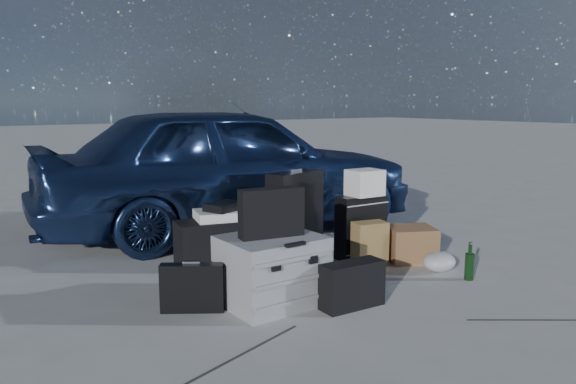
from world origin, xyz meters
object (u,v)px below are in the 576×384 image
(briefcase, at_px, (192,288))
(suitcase_left, at_px, (295,213))
(suitcase_right, at_px, (361,227))
(car, at_px, (229,167))
(pelican_case, at_px, (272,270))
(cardboard_box, at_px, (411,244))
(duffel_bag, at_px, (221,242))
(green_bottle, at_px, (470,262))

(briefcase, distance_m, suitcase_left, 1.52)
(briefcase, relative_size, suitcase_right, 0.74)
(car, height_order, briefcase, car)
(pelican_case, height_order, suitcase_right, suitcase_right)
(pelican_case, bearing_deg, suitcase_left, 47.05)
(car, distance_m, cardboard_box, 2.03)
(duffel_bag, bearing_deg, suitcase_right, -16.30)
(car, bearing_deg, suitcase_right, -158.74)
(duffel_bag, bearing_deg, pelican_case, -89.65)
(car, bearing_deg, briefcase, 151.77)
(cardboard_box, distance_m, green_bottle, 0.61)
(suitcase_right, height_order, cardboard_box, suitcase_right)
(suitcase_left, bearing_deg, briefcase, -166.65)
(duffel_bag, bearing_deg, green_bottle, -37.94)
(pelican_case, height_order, cardboard_box, pelican_case)
(suitcase_right, relative_size, cardboard_box, 1.42)
(car, bearing_deg, green_bottle, -158.52)
(pelican_case, distance_m, green_bottle, 1.52)
(suitcase_left, xyz_separation_m, green_bottle, (0.64, -1.32, -0.22))
(car, height_order, green_bottle, car)
(pelican_case, xyz_separation_m, green_bottle, (1.46, -0.42, -0.09))
(cardboard_box, bearing_deg, pelican_case, -172.84)
(pelican_case, bearing_deg, duffel_bag, 80.16)
(car, bearing_deg, cardboard_box, -153.16)
(pelican_case, bearing_deg, briefcase, 161.12)
(suitcase_left, relative_size, duffel_bag, 0.99)
(briefcase, xyz_separation_m, suitcase_right, (1.70, 0.33, 0.11))
(car, relative_size, duffel_bag, 5.29)
(suitcase_left, bearing_deg, pelican_case, -148.52)
(car, relative_size, suitcase_left, 5.33)
(car, xyz_separation_m, suitcase_right, (0.40, -1.54, -0.38))
(briefcase, distance_m, suitcase_right, 1.73)
(suitcase_left, distance_m, green_bottle, 1.48)
(car, relative_size, briefcase, 9.67)
(pelican_case, relative_size, briefcase, 1.56)
(pelican_case, distance_m, cardboard_box, 1.50)
(briefcase, height_order, duffel_bag, duffel_bag)
(briefcase, relative_size, duffel_bag, 0.55)
(suitcase_right, xyz_separation_m, cardboard_box, (0.28, -0.30, -0.12))
(duffel_bag, xyz_separation_m, cardboard_box, (1.32, -0.81, -0.04))
(suitcase_left, relative_size, green_bottle, 2.64)
(cardboard_box, bearing_deg, green_bottle, -92.60)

